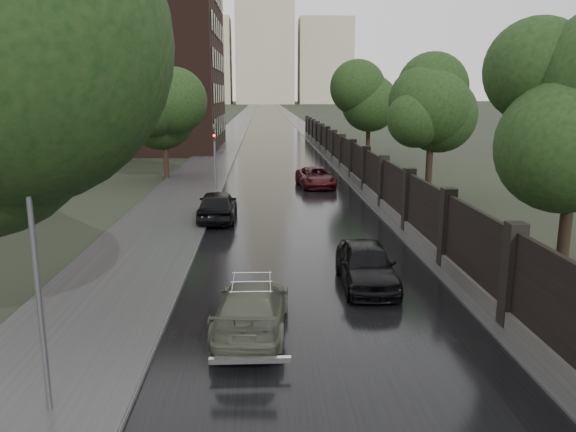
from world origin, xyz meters
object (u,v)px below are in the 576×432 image
Objects in this scene: hatchback_left at (217,205)px; car_right_near at (366,264)px; lamp_post at (37,276)px; traffic_light at (215,152)px; volga_sedan at (252,307)px; car_right_far at (316,177)px; tree_right_b at (432,108)px; tree_left_far at (163,101)px; tree_right_c at (369,103)px.

car_right_near is at bearing 119.61° from hatchback_left.
traffic_light is (1.10, 23.49, -0.27)m from lamp_post.
hatchback_left is at bearing -77.30° from volga_sedan.
car_right_far is (6.07, 1.63, -1.78)m from traffic_light.
tree_right_b is at bearing -14.24° from traffic_light.
traffic_light is at bearing 87.32° from lamp_post.
car_right_far is at bearing 90.25° from car_right_near.
volga_sedan is 21.80m from car_right_far.
lamp_post is at bearing -84.79° from tree_left_far.
car_right_near is 18.37m from car_right_far.
tree_left_far is at bearing -71.65° from volga_sedan.
car_right_near is (3.40, 3.13, 0.07)m from volga_sedan.
tree_left_far is 1.67× the size of car_right_far.
hatchback_left is at bearing -157.44° from tree_right_b.
car_right_far is (7.17, 25.12, -2.06)m from lamp_post.
tree_left_far reaches higher than traffic_light.
car_right_near reaches higher than volga_sedan.
tree_left_far is at bearing 114.60° from car_right_near.
volga_sedan is at bearing -82.83° from traffic_light.
traffic_light is at bearing -78.47° from volga_sedan.
traffic_light is at bearing 165.76° from tree_right_b.
car_right_far is at bearing -113.17° from tree_right_c.
traffic_light is 1.00× the size of car_right_near.
tree_left_far is at bearing 152.70° from tree_right_b.
hatchback_left is 10.68m from car_right_far.
lamp_post is 26.21m from car_right_far.
tree_right_c is 1.76× the size of car_right_near.
car_right_near is (5.90, -16.75, -1.72)m from traffic_light.
hatchback_left is at bearing -70.77° from tree_left_far.
tree_right_c is 36.36m from volga_sedan.
tree_right_c is at bearing -116.18° from hatchback_left.
tree_right_c is at bearing 80.26° from car_right_near.
tree_right_b is 18.00m from tree_right_c.
car_right_near is at bearing -132.97° from volga_sedan.
traffic_light is 20.12m from volga_sedan.
tree_right_c is 15.18m from car_right_far.
car_right_near is (5.20, -9.14, -0.04)m from hatchback_left.
tree_left_far is 1.05× the size of tree_right_c.
tree_left_far is 26.06m from volga_sedan.
hatchback_left reaches higher than volga_sedan.
tree_left_far is 1.76× the size of volga_sedan.
tree_right_b reaches higher than traffic_light.
lamp_post reaches higher than car_right_near.
hatchback_left is 1.06× the size of car_right_near.
tree_left_far is 1.85× the size of car_right_near.
hatchback_left is at bearing 83.54° from lamp_post.
car_right_near is (-5.90, -13.75, -4.27)m from tree_right_b.
car_right_far is at bearing 74.06° from lamp_post.
tree_right_c is 19.26m from traffic_light.
lamp_post is 23.52m from traffic_light.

